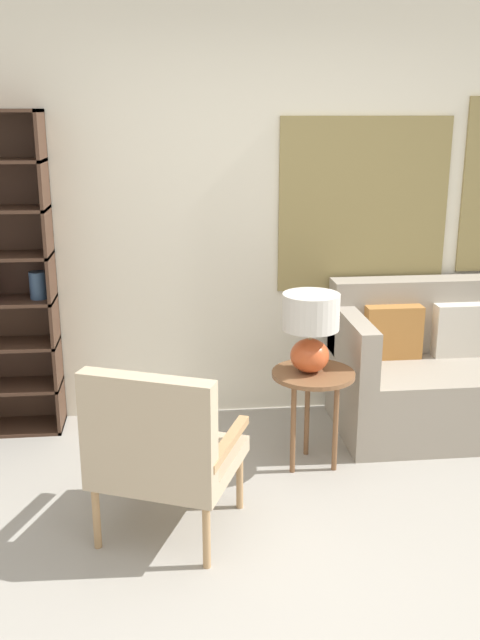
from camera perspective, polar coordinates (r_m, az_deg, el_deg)
ground_plane at (r=3.21m, az=5.65°, el=-21.34°), size 14.00×14.00×0.00m
wall_back at (r=4.59m, az=1.66°, el=8.79°), size 6.40×0.08×2.70m
armchair at (r=3.33m, az=-6.42°, el=-10.06°), size 0.80×0.79×0.88m
couch at (r=4.78m, az=17.44°, el=-4.01°), size 1.63×0.81×0.92m
side_table at (r=4.00m, az=5.87°, el=-5.15°), size 0.46×0.46×0.57m
table_lamp at (r=3.89m, az=5.67°, el=-0.43°), size 0.31×0.31×0.45m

